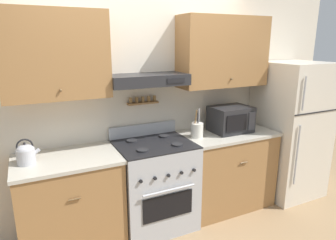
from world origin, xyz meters
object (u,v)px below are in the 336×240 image
Objects in this scene: stove_range at (155,184)px; utensil_crock at (197,130)px; refrigerator at (290,129)px; tea_kettle at (26,154)px; microwave at (231,119)px.

stove_range is 0.74m from utensil_crock.
refrigerator is 1.35m from utensil_crock.
stove_range is 4.69× the size of tea_kettle.
utensil_crock is (-0.46, -0.02, -0.06)m from microwave.
stove_range is 1.89m from refrigerator.
refrigerator is at bearing -5.31° from microwave.
stove_range is 3.38× the size of utensil_crock.
utensil_crock is at bearing 177.27° from refrigerator.
tea_kettle is (-3.03, 0.06, 0.16)m from refrigerator.
tea_kettle is at bearing -180.00° from utensil_crock.
tea_kettle reaches higher than stove_range.
refrigerator is at bearing -1.20° from tea_kettle.
tea_kettle is (-1.18, 0.02, 0.54)m from stove_range.
refrigerator reaches higher than utensil_crock.
stove_range is at bearing -178.23° from utensil_crock.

